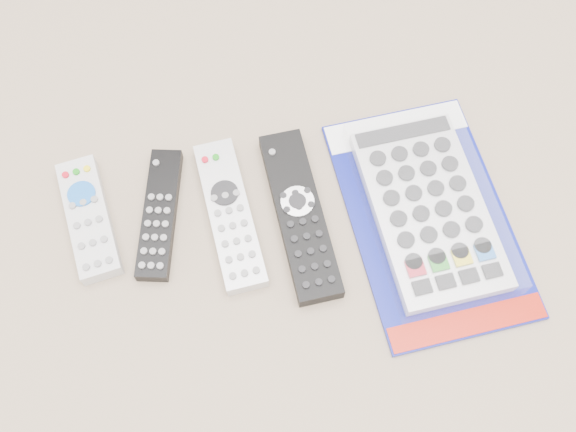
{
  "coord_description": "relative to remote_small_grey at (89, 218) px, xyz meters",
  "views": [
    {
      "loc": [
        -0.03,
        -0.36,
        0.75
      ],
      "look_at": [
        0.02,
        -0.03,
        0.01
      ],
      "focal_mm": 40.0,
      "sensor_mm": 36.0,
      "label": 1
    }
  ],
  "objects": [
    {
      "name": "remote_slim_black",
      "position": [
        0.09,
        -0.01,
        -0.0
      ],
      "size": [
        0.07,
        0.18,
        0.02
      ],
      "rotation": [
        0.0,
        0.0,
        -0.18
      ],
      "color": "black",
      "rests_on": "ground"
    },
    {
      "name": "remote_silver_dvd",
      "position": [
        0.18,
        -0.02,
        -0.0
      ],
      "size": [
        0.07,
        0.21,
        0.02
      ],
      "rotation": [
        0.0,
        0.0,
        0.11
      ],
      "color": "silver",
      "rests_on": "ground"
    },
    {
      "name": "jumbo_remote_packaged",
      "position": [
        0.43,
        -0.05,
        0.01
      ],
      "size": [
        0.22,
        0.34,
        0.04
      ],
      "rotation": [
        0.0,
        0.0,
        0.09
      ],
      "color": "navy",
      "rests_on": "ground"
    },
    {
      "name": "remote_small_grey",
      "position": [
        0.0,
        0.0,
        0.0
      ],
      "size": [
        0.08,
        0.17,
        0.03
      ],
      "rotation": [
        0.0,
        0.0,
        0.18
      ],
      "color": "#B8B8BB",
      "rests_on": "ground"
    },
    {
      "name": "remote_large_black",
      "position": [
        0.27,
        -0.03,
        0.0
      ],
      "size": [
        0.07,
        0.24,
        0.03
      ],
      "rotation": [
        0.0,
        0.0,
        0.08
      ],
      "color": "black",
      "rests_on": "ground"
    }
  ]
}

